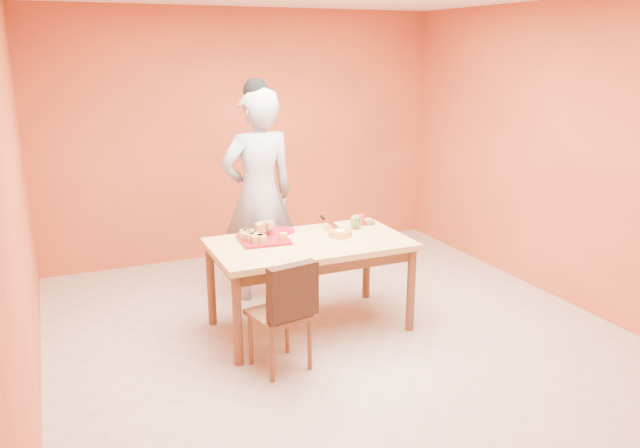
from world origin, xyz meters
name	(u,v)px	position (x,y,z in m)	size (l,w,h in m)	color
floor	(343,339)	(0.00, 0.00, 0.00)	(5.00, 5.00, 0.00)	#BEB4A3
wall_back	(246,135)	(0.00, 2.50, 1.35)	(4.50, 4.50, 0.00)	#D85F32
wall_left	(15,205)	(-2.25, 0.00, 1.35)	(5.00, 5.00, 0.00)	#D85F32
wall_right	(572,156)	(2.25, 0.00, 1.35)	(5.00, 5.00, 0.00)	#D85F32
dining_table	(310,252)	(-0.15, 0.33, 0.67)	(1.60, 0.90, 0.76)	tan
dining_chair	(280,312)	(-0.62, -0.23, 0.44)	(0.46, 0.52, 0.86)	brown
pastry_pile	(263,231)	(-0.49, 0.50, 0.84)	(0.35, 0.35, 0.11)	tan
person	(259,196)	(-0.30, 1.18, 0.98)	(0.71, 0.47, 1.95)	#959598
pastry_platter	(264,239)	(-0.49, 0.50, 0.77)	(0.39, 0.39, 0.02)	maroon
red_dinner_plate	(281,231)	(-0.28, 0.68, 0.77)	(0.25, 0.25, 0.01)	maroon
white_cake_plate	(340,237)	(0.12, 0.33, 0.77)	(0.25, 0.25, 0.01)	white
sponge_cake	(340,233)	(0.12, 0.33, 0.79)	(0.20, 0.20, 0.05)	gold
cake_server	(332,224)	(0.13, 0.51, 0.83)	(0.06, 0.30, 0.01)	silver
egg_ornament	(356,222)	(0.36, 0.51, 0.82)	(0.10, 0.08, 0.13)	olive
magenta_glass	(361,220)	(0.45, 0.59, 0.81)	(0.07, 0.07, 0.10)	#D7204E
checker_tin	(369,223)	(0.53, 0.58, 0.77)	(0.10, 0.10, 0.03)	#3D2310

